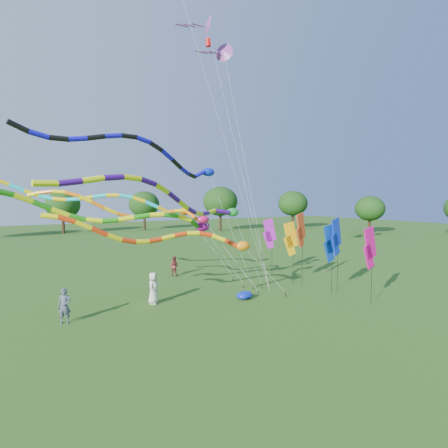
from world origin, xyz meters
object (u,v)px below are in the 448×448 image
tube_kite_red (179,238)px  blue_nylon_heap (241,293)px  person_c (174,266)px  person_b (64,306)px  tube_kite_orange (143,211)px  person_a (153,288)px

tube_kite_red → blue_nylon_heap: tube_kite_red is taller
person_c → tube_kite_red: bearing=117.0°
person_b → tube_kite_orange: bearing=47.2°
blue_nylon_heap → person_a: person_a is taller
person_a → person_c: (4.21, 6.67, -0.14)m
person_a → person_b: size_ratio=1.06×
tube_kite_orange → person_a: tube_kite_orange is taller
tube_kite_red → person_a: size_ratio=7.20×
blue_nylon_heap → tube_kite_red: bearing=-174.1°
person_b → person_c: bearing=67.6°
blue_nylon_heap → person_c: person_c is taller
tube_kite_orange → person_c: (4.56, 6.04, -4.68)m
tube_kite_orange → person_a: 4.60m
tube_kite_red → blue_nylon_heap: size_ratio=9.82×
person_c → person_a: bearing=106.4°
person_a → person_c: bearing=7.0°
tube_kite_red → tube_kite_orange: bearing=124.5°
blue_nylon_heap → person_a: 5.50m
person_a → person_b: 5.08m
blue_nylon_heap → person_c: bearing=97.7°
tube_kite_orange → person_c: 8.90m
person_a → person_b: bearing=140.7°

